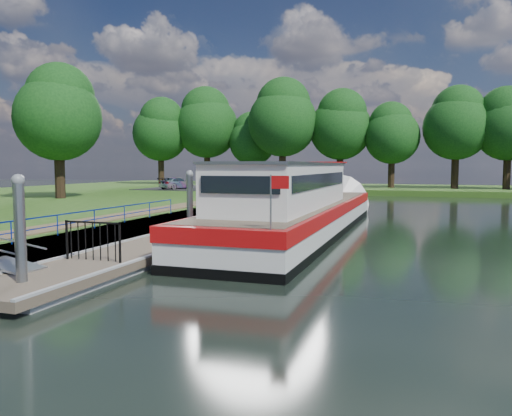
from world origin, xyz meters
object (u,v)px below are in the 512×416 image
(pontoon, at_px, (231,226))
(barge, at_px, (302,209))
(car_a, at_px, (230,183))
(car_c, at_px, (177,183))
(car_b, at_px, (220,182))

(pontoon, relative_size, barge, 1.42)
(car_a, xyz_separation_m, car_c, (-5.51, -0.30, -0.03))
(barge, xyz_separation_m, car_a, (-12.30, 21.83, 0.35))
(car_c, bearing_deg, pontoon, 139.97)
(pontoon, xyz_separation_m, car_a, (-8.71, 21.91, 1.26))
(pontoon, bearing_deg, car_c, 123.33)
(car_c, bearing_deg, car_a, -160.28)
(pontoon, distance_m, car_a, 23.61)
(barge, xyz_separation_m, car_c, (-17.81, 21.53, 0.32))
(car_a, relative_size, car_c, 0.90)
(barge, height_order, car_b, barge)
(car_b, relative_size, car_c, 1.01)
(car_a, bearing_deg, barge, -80.56)
(car_a, relative_size, car_b, 0.90)
(barge, relative_size, car_b, 5.33)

